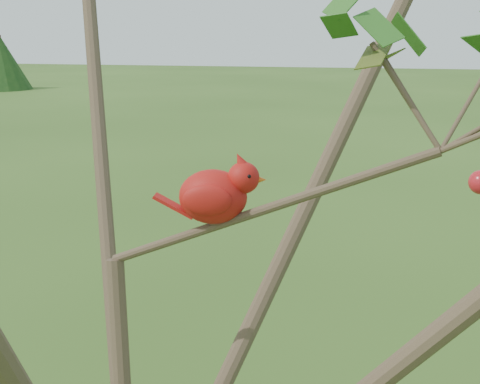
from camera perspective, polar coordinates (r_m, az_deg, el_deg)
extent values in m
ellipsoid|color=red|center=(1.23, -2.32, -0.40)|extent=(0.14, 0.11, 0.10)
sphere|color=red|center=(1.21, 0.31, 1.23)|extent=(0.06, 0.06, 0.06)
cone|color=red|center=(1.21, 0.08, 2.59)|extent=(0.05, 0.04, 0.04)
cone|color=#D85914|center=(1.21, 1.68, 1.07)|extent=(0.03, 0.02, 0.02)
ellipsoid|color=black|center=(1.21, 1.22, 1.03)|extent=(0.02, 0.03, 0.03)
cube|color=red|center=(1.25, -5.64, -1.19)|extent=(0.08, 0.04, 0.04)
ellipsoid|color=red|center=(1.27, -2.31, 0.17)|extent=(0.09, 0.04, 0.06)
ellipsoid|color=red|center=(1.19, -2.80, -0.72)|extent=(0.09, 0.04, 0.06)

